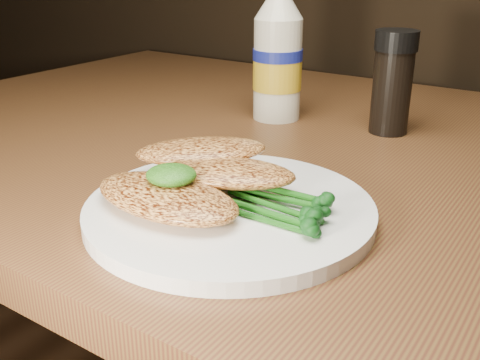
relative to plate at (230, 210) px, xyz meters
The scene contains 8 objects.
plate is the anchor object (origin of this frame).
chicken_front 0.06m from the plate, 131.89° to the right, with size 0.15×0.08×0.02m, color #EC9E4B.
chicken_mid 0.04m from the plate, 135.09° to the left, with size 0.14×0.07×0.02m, color #EC9E4B.
chicken_back 0.08m from the plate, 147.96° to the left, with size 0.13×0.07×0.02m, color #EC9E4B.
pesto_front 0.06m from the plate, 140.39° to the right, with size 0.04×0.04×0.02m, color #0F3307.
broccolini_bundle 0.04m from the plate, ahead, with size 0.13×0.10×0.02m, color #185612, non-canonical shape.
mayo_bottle 0.34m from the plate, 113.19° to the left, with size 0.07×0.07×0.19m, color beige, non-canonical shape.
pepper_grinder 0.33m from the plate, 85.08° to the left, with size 0.05×0.05×0.13m, color black, non-canonical shape.
Camera 1 is at (0.35, 0.44, 0.97)m, focal length 42.02 mm.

